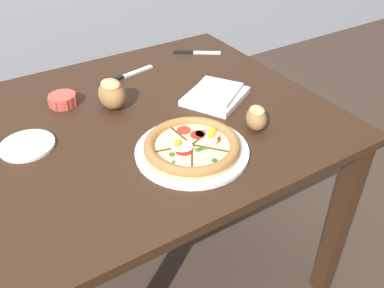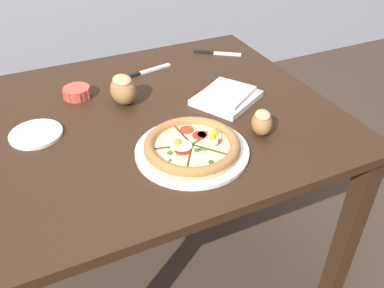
{
  "view_description": "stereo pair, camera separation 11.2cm",
  "coord_description": "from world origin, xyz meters",
  "px_view_note": "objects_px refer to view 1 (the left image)",
  "views": [
    {
      "loc": [
        -0.43,
        -1.01,
        1.44
      ],
      "look_at": [
        0.05,
        -0.25,
        0.79
      ],
      "focal_mm": 38.0,
      "sensor_mm": 36.0,
      "label": 1
    },
    {
      "loc": [
        -0.33,
        -1.07,
        1.44
      ],
      "look_at": [
        0.05,
        -0.25,
        0.79
      ],
      "focal_mm": 38.0,
      "sensor_mm": 36.0,
      "label": 2
    }
  ],
  "objects_px": {
    "dining_table": "(141,144)",
    "pizza": "(192,147)",
    "side_saucer": "(27,145)",
    "knife_spare": "(126,75)",
    "ramekin_bowl": "(63,100)",
    "knife_main": "(196,52)",
    "bread_piece_near": "(256,118)",
    "napkin_folded": "(215,95)",
    "bread_piece_mid": "(112,93)"
  },
  "relations": [
    {
      "from": "knife_spare",
      "to": "dining_table",
      "type": "bearing_deg",
      "value": -118.45
    },
    {
      "from": "bread_piece_mid",
      "to": "knife_spare",
      "type": "bearing_deg",
      "value": 54.41
    },
    {
      "from": "napkin_folded",
      "to": "knife_main",
      "type": "distance_m",
      "value": 0.39
    },
    {
      "from": "ramekin_bowl",
      "to": "bread_piece_mid",
      "type": "xyz_separation_m",
      "value": [
        0.13,
        -0.1,
        0.03
      ]
    },
    {
      "from": "dining_table",
      "to": "knife_spare",
      "type": "height_order",
      "value": "knife_spare"
    },
    {
      "from": "dining_table",
      "to": "side_saucer",
      "type": "distance_m",
      "value": 0.35
    },
    {
      "from": "ramekin_bowl",
      "to": "knife_spare",
      "type": "xyz_separation_m",
      "value": [
        0.26,
        0.08,
        -0.02
      ]
    },
    {
      "from": "bread_piece_near",
      "to": "knife_main",
      "type": "bearing_deg",
      "value": 75.17
    },
    {
      "from": "pizza",
      "to": "bread_piece_mid",
      "type": "relative_size",
      "value": 2.75
    },
    {
      "from": "side_saucer",
      "to": "bread_piece_mid",
      "type": "bearing_deg",
      "value": 14.28
    },
    {
      "from": "napkin_folded",
      "to": "bread_piece_near",
      "type": "xyz_separation_m",
      "value": [
        0.0,
        -0.21,
        0.02
      ]
    },
    {
      "from": "ramekin_bowl",
      "to": "knife_spare",
      "type": "relative_size",
      "value": 0.42
    },
    {
      "from": "ramekin_bowl",
      "to": "knife_spare",
      "type": "distance_m",
      "value": 0.28
    },
    {
      "from": "dining_table",
      "to": "pizza",
      "type": "distance_m",
      "value": 0.28
    },
    {
      "from": "pizza",
      "to": "napkin_folded",
      "type": "xyz_separation_m",
      "value": [
        0.23,
        0.21,
        -0.0
      ]
    },
    {
      "from": "napkin_folded",
      "to": "knife_main",
      "type": "height_order",
      "value": "napkin_folded"
    },
    {
      "from": "pizza",
      "to": "napkin_folded",
      "type": "distance_m",
      "value": 0.31
    },
    {
      "from": "bread_piece_mid",
      "to": "side_saucer",
      "type": "bearing_deg",
      "value": -165.72
    },
    {
      "from": "bread_piece_near",
      "to": "pizza",
      "type": "bearing_deg",
      "value": -179.59
    },
    {
      "from": "dining_table",
      "to": "knife_main",
      "type": "height_order",
      "value": "knife_main"
    },
    {
      "from": "dining_table",
      "to": "ramekin_bowl",
      "type": "bearing_deg",
      "value": 130.59
    },
    {
      "from": "pizza",
      "to": "ramekin_bowl",
      "type": "height_order",
      "value": "pizza"
    },
    {
      "from": "bread_piece_near",
      "to": "side_saucer",
      "type": "bearing_deg",
      "value": 156.15
    },
    {
      "from": "bread_piece_mid",
      "to": "side_saucer",
      "type": "distance_m",
      "value": 0.31
    },
    {
      "from": "knife_main",
      "to": "ramekin_bowl",
      "type": "bearing_deg",
      "value": -134.15
    },
    {
      "from": "bread_piece_near",
      "to": "bread_piece_mid",
      "type": "height_order",
      "value": "bread_piece_mid"
    },
    {
      "from": "dining_table",
      "to": "napkin_folded",
      "type": "height_order",
      "value": "napkin_folded"
    },
    {
      "from": "dining_table",
      "to": "knife_spare",
      "type": "bearing_deg",
      "value": 72.48
    },
    {
      "from": "ramekin_bowl",
      "to": "side_saucer",
      "type": "xyz_separation_m",
      "value": [
        -0.16,
        -0.18,
        -0.01
      ]
    },
    {
      "from": "pizza",
      "to": "knife_main",
      "type": "distance_m",
      "value": 0.69
    },
    {
      "from": "dining_table",
      "to": "pizza",
      "type": "bearing_deg",
      "value": -78.94
    },
    {
      "from": "side_saucer",
      "to": "bread_piece_near",
      "type": "bearing_deg",
      "value": -23.85
    },
    {
      "from": "knife_spare",
      "to": "side_saucer",
      "type": "xyz_separation_m",
      "value": [
        -0.43,
        -0.26,
        0.0
      ]
    },
    {
      "from": "napkin_folded",
      "to": "knife_spare",
      "type": "bearing_deg",
      "value": 120.44
    },
    {
      "from": "pizza",
      "to": "bread_piece_mid",
      "type": "bearing_deg",
      "value": 104.33
    },
    {
      "from": "pizza",
      "to": "side_saucer",
      "type": "bearing_deg",
      "value": 144.71
    },
    {
      "from": "dining_table",
      "to": "ramekin_bowl",
      "type": "distance_m",
      "value": 0.3
    },
    {
      "from": "pizza",
      "to": "napkin_folded",
      "type": "height_order",
      "value": "pizza"
    },
    {
      "from": "ramekin_bowl",
      "to": "knife_main",
      "type": "height_order",
      "value": "ramekin_bowl"
    },
    {
      "from": "dining_table",
      "to": "knife_main",
      "type": "distance_m",
      "value": 0.55
    },
    {
      "from": "knife_main",
      "to": "side_saucer",
      "type": "relative_size",
      "value": 1.11
    },
    {
      "from": "side_saucer",
      "to": "pizza",
      "type": "bearing_deg",
      "value": -35.29
    },
    {
      "from": "napkin_folded",
      "to": "bread_piece_near",
      "type": "distance_m",
      "value": 0.21
    },
    {
      "from": "bread_piece_mid",
      "to": "knife_main",
      "type": "bearing_deg",
      "value": 25.56
    },
    {
      "from": "dining_table",
      "to": "ramekin_bowl",
      "type": "height_order",
      "value": "ramekin_bowl"
    },
    {
      "from": "bread_piece_mid",
      "to": "knife_main",
      "type": "distance_m",
      "value": 0.52
    },
    {
      "from": "dining_table",
      "to": "ramekin_bowl",
      "type": "relative_size",
      "value": 12.38
    },
    {
      "from": "ramekin_bowl",
      "to": "bread_piece_near",
      "type": "height_order",
      "value": "bread_piece_near"
    },
    {
      "from": "ramekin_bowl",
      "to": "knife_main",
      "type": "xyz_separation_m",
      "value": [
        0.6,
        0.12,
        -0.02
      ]
    },
    {
      "from": "dining_table",
      "to": "napkin_folded",
      "type": "distance_m",
      "value": 0.3
    }
  ]
}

